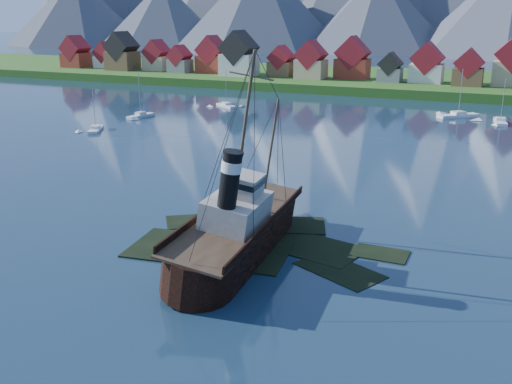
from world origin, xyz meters
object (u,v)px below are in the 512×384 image
at_px(sailboat_b, 141,116).
at_px(sailboat_c, 226,106).
at_px(sailboat_a, 96,130).
at_px(sailboat_e, 500,122).
at_px(sailboat_f, 458,116).
at_px(tugboat_wreck, 241,226).

height_order(sailboat_b, sailboat_c, sailboat_b).
relative_size(sailboat_a, sailboat_e, 0.89).
distance_m(sailboat_c, sailboat_e, 73.81).
xyz_separation_m(sailboat_c, sailboat_f, (63.31, 9.16, 0.03)).
relative_size(sailboat_a, sailboat_b, 0.84).
height_order(tugboat_wreck, sailboat_e, tugboat_wreck).
bearing_deg(tugboat_wreck, sailboat_e, 71.50).
distance_m(sailboat_b, sailboat_f, 83.02).
height_order(sailboat_a, sailboat_e, sailboat_e).
xyz_separation_m(sailboat_b, sailboat_e, (86.01, 29.48, -0.03)).
height_order(sailboat_a, sailboat_c, sailboat_c).
xyz_separation_m(sailboat_e, sailboat_f, (-10.36, 4.70, 0.03)).
xyz_separation_m(tugboat_wreck, sailboat_e, (24.09, 98.20, -2.76)).
xyz_separation_m(sailboat_a, sailboat_f, (74.59, 53.42, 0.06)).
distance_m(sailboat_b, sailboat_c, 27.91).
distance_m(tugboat_wreck, sailboat_c, 106.09).
xyz_separation_m(tugboat_wreck, sailboat_a, (-60.87, 49.48, -2.78)).
distance_m(sailboat_a, sailboat_e, 97.93).
relative_size(tugboat_wreck, sailboat_a, 2.95).
relative_size(tugboat_wreck, sailboat_b, 2.48).
height_order(sailboat_c, sailboat_e, sailboat_e).
distance_m(sailboat_c, sailboat_f, 63.97).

